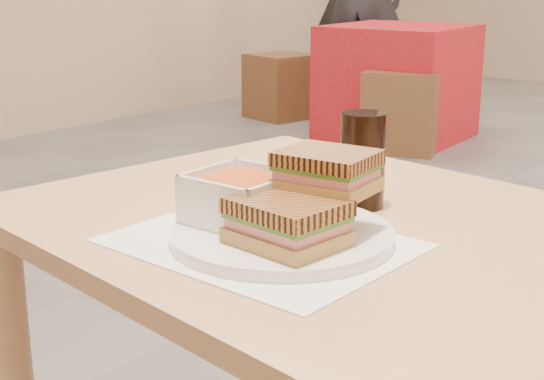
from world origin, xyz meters
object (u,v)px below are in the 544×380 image
Objects in this scene: main_table at (417,329)px; soup_bowl at (241,200)px; plate at (282,235)px; cola_glass at (363,160)px; panini_lower at (287,222)px; bg_chair_0r at (403,110)px; bg_table_0 at (398,83)px; bg_chair_0l at (281,86)px.

main_table is 10.22× the size of soup_bowl.
cola_glass is (-0.01, 0.19, 0.06)m from plate.
panini_lower reaches higher than bg_chair_0r.
soup_bowl is 4.26m from bg_table_0.
bg_table_0 is at bearing 118.87° from plate.
panini_lower is 0.24m from cola_glass.
bg_chair_0r is (-1.98, 3.35, -0.39)m from main_table.
soup_bowl is at bearing 162.28° from panini_lower.
cola_glass is 3.78m from bg_chair_0r.
soup_bowl reaches higher than bg_chair_0l.
panini_lower is (0.04, -0.04, 0.04)m from plate.
bg_table_0 is (-2.20, 3.63, -0.27)m from main_table.
bg_table_0 is at bearing -4.37° from bg_chair_0l.
panini_lower is 0.15× the size of bg_table_0.
cola_glass is (0.05, 0.20, 0.02)m from soup_bowl.
cola_glass is 0.15× the size of bg_table_0.
bg_table_0 is at bearing 120.08° from cola_glass.
plate is (-0.14, -0.10, 0.12)m from main_table.
main_table reaches higher than bg_table_0.
main_table is 3.91m from bg_chair_0r.
main_table is 9.47× the size of panini_lower.
main_table is at bearing 27.44° from soup_bowl.
bg_chair_0l is 1.32m from bg_chair_0r.
soup_bowl reaches higher than plate.
soup_bowl is 0.22× the size of bg_chair_0r.
plate is 0.51× the size of bg_chair_0r.
soup_bowl is 3.92m from bg_chair_0r.
plate is 3.94m from bg_chair_0r.
main_table is 0.21m from plate.
plate is at bearing -50.79° from bg_chair_0l.
bg_chair_0r is (-1.84, 3.45, -0.51)m from plate.
main_table is 4.95m from bg_chair_0l.
panini_lower is at bearing -17.72° from soup_bowl.
plate reaches higher than bg_chair_0l.
bg_chair_0l is at bearing 128.59° from soup_bowl.
bg_chair_0r is at bearing 118.08° from plate.
cola_glass is at bearing 74.65° from soup_bowl.
main_table is 0.28m from soup_bowl.
bg_chair_0r is at bearing 120.65° from main_table.
soup_bowl is at bearing -51.41° from bg_chair_0l.
main_table is at bearing -59.35° from bg_chair_0r.
bg_chair_0l is (-3.10, 3.62, -0.58)m from cola_glass.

